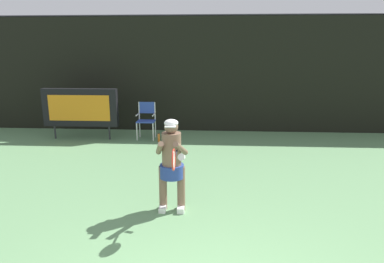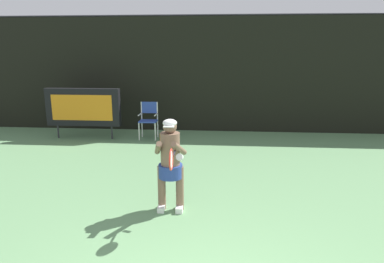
{
  "view_description": "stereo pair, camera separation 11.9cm",
  "coord_description": "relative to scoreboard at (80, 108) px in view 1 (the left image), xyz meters",
  "views": [
    {
      "loc": [
        0.02,
        -2.52,
        2.59
      ],
      "look_at": [
        -0.38,
        3.9,
        1.05
      ],
      "focal_mm": 32.05,
      "sensor_mm": 36.0,
      "label": 1
    },
    {
      "loc": [
        0.14,
        -2.51,
        2.59
      ],
      "look_at": [
        -0.38,
        3.9,
        1.05
      ],
      "focal_mm": 32.05,
      "sensor_mm": 36.0,
      "label": 2
    }
  ],
  "objects": [
    {
      "name": "backdrop_screen",
      "position": [
        3.85,
        1.36,
        0.86
      ],
      "size": [
        18.0,
        0.12,
        3.66
      ],
      "color": "black",
      "rests_on": "ground"
    },
    {
      "name": "scoreboard",
      "position": [
        0.0,
        0.0,
        0.0
      ],
      "size": [
        2.2,
        0.21,
        1.5
      ],
      "color": "black",
      "rests_on": "ground"
    },
    {
      "name": "umpire_chair",
      "position": [
        1.9,
        0.2,
        -0.33
      ],
      "size": [
        0.52,
        0.44,
        1.08
      ],
      "color": "white",
      "rests_on": "ground"
    },
    {
      "name": "water_bottle",
      "position": [
        2.33,
        -0.19,
        -0.82
      ],
      "size": [
        0.07,
        0.07,
        0.27
      ],
      "color": "orange",
      "rests_on": "ground"
    },
    {
      "name": "tennis_player",
      "position": [
        3.22,
        -4.45,
        -0.1
      ],
      "size": [
        0.53,
        0.61,
        1.53
      ],
      "color": "white",
      "rests_on": "ground"
    },
    {
      "name": "tennis_racket",
      "position": [
        3.33,
        -5.11,
        0.15
      ],
      "size": [
        0.03,
        0.6,
        0.31
      ],
      "rotation": [
        0.0,
        0.0,
        0.32
      ],
      "color": "black"
    }
  ]
}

